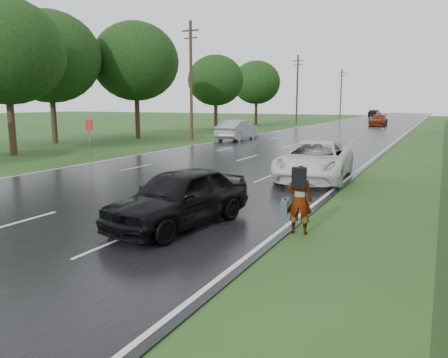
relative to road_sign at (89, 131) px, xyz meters
name	(u,v)px	position (x,y,z in m)	size (l,w,h in m)	color
ground	(12,226)	(8.50, -12.00, -1.64)	(220.00, 220.00, 0.00)	#214819
road	(346,130)	(8.50, 33.00, -1.62)	(14.00, 180.00, 0.04)	black
edge_stripe_east	(407,132)	(15.25, 33.00, -1.60)	(0.12, 180.00, 0.01)	silver
edge_stripe_west	(291,129)	(1.75, 33.00, -1.60)	(0.12, 180.00, 0.01)	silver
center_line	(346,130)	(8.50, 33.00, -1.60)	(0.12, 180.00, 0.01)	silver
road_sign	(89,131)	(0.00, 0.00, 0.00)	(0.50, 0.06, 2.30)	slate
utility_pole_mid	(191,80)	(-0.70, 13.00, 3.55)	(1.60, 0.26, 10.00)	#331E15
utility_pole_far	(297,89)	(-0.70, 43.00, 3.55)	(1.60, 0.26, 10.00)	#331E15
utility_pole_distant	(341,93)	(-0.70, 73.00, 3.55)	(1.60, 0.26, 10.00)	#331E15
tree_west_b	(5,51)	(-5.50, -1.00, 4.73)	(7.20, 7.20, 9.62)	#331E15
tree_west_c	(136,62)	(-6.50, 13.00, 5.27)	(7.80, 7.80, 10.43)	#331E15
tree_west_d	(216,80)	(-5.70, 27.00, 4.18)	(6.60, 6.60, 8.80)	#331E15
tree_west_e	(50,57)	(-9.50, 6.00, 5.19)	(8.00, 8.00, 10.44)	#331E15
tree_west_f	(256,83)	(-6.30, 41.00, 4.49)	(7.00, 7.00, 9.29)	#331E15
pedestrian	(299,199)	(15.68, -9.17, -0.73)	(0.87, 0.67, 1.76)	#A5998C
white_pickup	(315,160)	(14.00, -1.37, -0.78)	(2.72, 5.89, 1.64)	white
dark_sedan	(180,197)	(12.65, -10.00, -0.82)	(1.85, 4.60, 1.57)	black
silver_sedan	(237,130)	(2.70, 14.94, -0.72)	(1.87, 5.37, 1.77)	#93969B
far_car_red	(378,120)	(10.53, 45.25, -0.82)	(2.18, 5.37, 1.56)	maroon
far_car_dark	(375,114)	(5.36, 79.05, -0.81)	(1.69, 4.83, 1.59)	black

